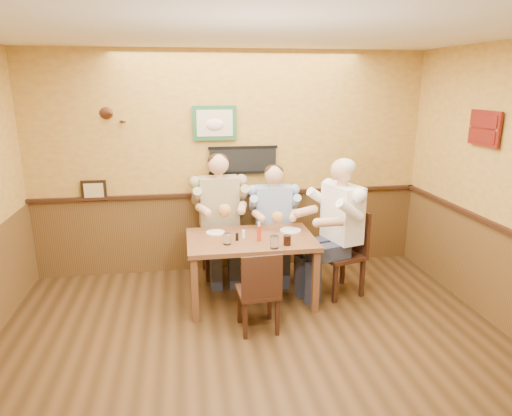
{
  "coord_description": "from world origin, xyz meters",
  "views": [
    {
      "loc": [
        -0.6,
        -3.23,
        2.41
      ],
      "look_at": [
        0.15,
        1.43,
        1.1
      ],
      "focal_mm": 32.0,
      "sensor_mm": 36.0,
      "label": 1
    }
  ],
  "objects_px": {
    "chair_back_right": "(273,242)",
    "cola_tumbler": "(287,240)",
    "chair_near_side": "(258,290)",
    "diner_blue_polo": "(273,227)",
    "diner_tan_shirt": "(219,222)",
    "water_glass_left": "(227,239)",
    "salt_shaker": "(244,234)",
    "dining_table": "(251,245)",
    "diner_white_elder": "(341,235)",
    "chair_back_left": "(220,238)",
    "water_glass_mid": "(274,242)",
    "hot_sauce_bottle": "(259,232)",
    "pepper_shaker": "(237,237)",
    "chair_right_end": "(340,253)"
  },
  "relations": [
    {
      "from": "chair_right_end",
      "to": "cola_tumbler",
      "type": "height_order",
      "value": "chair_right_end"
    },
    {
      "from": "hot_sauce_bottle",
      "to": "pepper_shaker",
      "type": "relative_size",
      "value": 2.29
    },
    {
      "from": "chair_back_left",
      "to": "hot_sauce_bottle",
      "type": "distance_m",
      "value": 1.01
    },
    {
      "from": "dining_table",
      "to": "cola_tumbler",
      "type": "distance_m",
      "value": 0.47
    },
    {
      "from": "cola_tumbler",
      "to": "pepper_shaker",
      "type": "relative_size",
      "value": 1.27
    },
    {
      "from": "chair_back_left",
      "to": "water_glass_mid",
      "type": "distance_m",
      "value": 1.27
    },
    {
      "from": "chair_back_left",
      "to": "pepper_shaker",
      "type": "height_order",
      "value": "chair_back_left"
    },
    {
      "from": "diner_tan_shirt",
      "to": "chair_near_side",
      "type": "bearing_deg",
      "value": -82.89
    },
    {
      "from": "water_glass_mid",
      "to": "chair_back_left",
      "type": "bearing_deg",
      "value": 112.84
    },
    {
      "from": "cola_tumbler",
      "to": "hot_sauce_bottle",
      "type": "bearing_deg",
      "value": 146.92
    },
    {
      "from": "diner_blue_polo",
      "to": "chair_back_right",
      "type": "bearing_deg",
      "value": 0.0
    },
    {
      "from": "water_glass_left",
      "to": "hot_sauce_bottle",
      "type": "height_order",
      "value": "hot_sauce_bottle"
    },
    {
      "from": "water_glass_mid",
      "to": "chair_back_right",
      "type": "bearing_deg",
      "value": 79.4
    },
    {
      "from": "diner_blue_polo",
      "to": "water_glass_left",
      "type": "distance_m",
      "value": 1.07
    },
    {
      "from": "diner_tan_shirt",
      "to": "water_glass_left",
      "type": "distance_m",
      "value": 0.94
    },
    {
      "from": "hot_sauce_bottle",
      "to": "pepper_shaker",
      "type": "distance_m",
      "value": 0.24
    },
    {
      "from": "chair_near_side",
      "to": "diner_tan_shirt",
      "type": "xyz_separation_m",
      "value": [
        -0.26,
        1.41,
        0.28
      ]
    },
    {
      "from": "diner_blue_polo",
      "to": "cola_tumbler",
      "type": "distance_m",
      "value": 0.96
    },
    {
      "from": "diner_blue_polo",
      "to": "cola_tumbler",
      "type": "bearing_deg",
      "value": -87.62
    },
    {
      "from": "diner_white_elder",
      "to": "water_glass_mid",
      "type": "height_order",
      "value": "diner_white_elder"
    },
    {
      "from": "dining_table",
      "to": "diner_blue_polo",
      "type": "relative_size",
      "value": 1.08
    },
    {
      "from": "water_glass_left",
      "to": "hot_sauce_bottle",
      "type": "relative_size",
      "value": 0.65
    },
    {
      "from": "diner_white_elder",
      "to": "cola_tumbler",
      "type": "xyz_separation_m",
      "value": [
        -0.7,
        -0.3,
        0.08
      ]
    },
    {
      "from": "water_glass_mid",
      "to": "diner_tan_shirt",
      "type": "bearing_deg",
      "value": 112.84
    },
    {
      "from": "chair_back_left",
      "to": "water_glass_left",
      "type": "bearing_deg",
      "value": -92.82
    },
    {
      "from": "chair_back_right",
      "to": "cola_tumbler",
      "type": "distance_m",
      "value": 1.01
    },
    {
      "from": "dining_table",
      "to": "chair_right_end",
      "type": "xyz_separation_m",
      "value": [
        1.05,
        0.01,
        -0.15
      ]
    },
    {
      "from": "dining_table",
      "to": "salt_shaker",
      "type": "distance_m",
      "value": 0.16
    },
    {
      "from": "chair_back_right",
      "to": "salt_shaker",
      "type": "distance_m",
      "value": 0.88
    },
    {
      "from": "chair_back_right",
      "to": "diner_white_elder",
      "type": "distance_m",
      "value": 0.96
    },
    {
      "from": "diner_white_elder",
      "to": "water_glass_mid",
      "type": "xyz_separation_m",
      "value": [
        -0.85,
        -0.38,
        0.1
      ]
    },
    {
      "from": "chair_right_end",
      "to": "water_glass_mid",
      "type": "relative_size",
      "value": 7.55
    },
    {
      "from": "chair_right_end",
      "to": "pepper_shaker",
      "type": "relative_size",
      "value": 12.12
    },
    {
      "from": "diner_tan_shirt",
      "to": "diner_white_elder",
      "type": "relative_size",
      "value": 0.99
    },
    {
      "from": "diner_blue_polo",
      "to": "water_glass_mid",
      "type": "bearing_deg",
      "value": -95.85
    },
    {
      "from": "chair_back_right",
      "to": "diner_blue_polo",
      "type": "distance_m",
      "value": 0.19
    },
    {
      "from": "dining_table",
      "to": "water_glass_left",
      "type": "bearing_deg",
      "value": -147.64
    },
    {
      "from": "water_glass_mid",
      "to": "hot_sauce_bottle",
      "type": "relative_size",
      "value": 0.7
    },
    {
      "from": "chair_near_side",
      "to": "diner_white_elder",
      "type": "xyz_separation_m",
      "value": [
        1.07,
        0.65,
        0.29
      ]
    },
    {
      "from": "dining_table",
      "to": "diner_white_elder",
      "type": "distance_m",
      "value": 1.05
    },
    {
      "from": "chair_near_side",
      "to": "diner_white_elder",
      "type": "distance_m",
      "value": 1.29
    },
    {
      "from": "chair_back_right",
      "to": "diner_tan_shirt",
      "type": "height_order",
      "value": "diner_tan_shirt"
    },
    {
      "from": "dining_table",
      "to": "chair_back_left",
      "type": "distance_m",
      "value": 0.83
    },
    {
      "from": "hot_sauce_bottle",
      "to": "pepper_shaker",
      "type": "height_order",
      "value": "hot_sauce_bottle"
    },
    {
      "from": "chair_back_left",
      "to": "water_glass_left",
      "type": "height_order",
      "value": "chair_back_left"
    },
    {
      "from": "cola_tumbler",
      "to": "salt_shaker",
      "type": "height_order",
      "value": "cola_tumbler"
    },
    {
      "from": "chair_back_left",
      "to": "chair_near_side",
      "type": "bearing_deg",
      "value": -82.89
    },
    {
      "from": "chair_near_side",
      "to": "diner_blue_polo",
      "type": "xyz_separation_m",
      "value": [
        0.41,
        1.29,
        0.22
      ]
    },
    {
      "from": "diner_blue_polo",
      "to": "salt_shaker",
      "type": "bearing_deg",
      "value": -120.43
    },
    {
      "from": "dining_table",
      "to": "chair_near_side",
      "type": "height_order",
      "value": "chair_near_side"
    }
  ]
}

